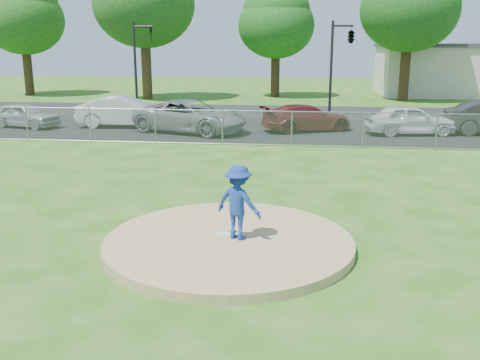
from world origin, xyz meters
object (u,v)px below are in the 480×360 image
object	(u,v)px
tree_far_left	(22,9)
tree_center	(276,16)
commercial_building	(476,69)
parked_car_silver	(26,115)
pitcher	(238,202)
traffic_signal_center	(349,38)
traffic_cone	(172,124)
parked_car_gray	(191,116)
traffic_signal_left	(139,59)
parked_car_white	(124,112)
parked_car_pearl	(410,120)
parked_car_darkred	(307,118)

from	to	relation	value
tree_far_left	tree_center	distance (m)	21.03
commercial_building	parked_car_silver	xyz separation A→B (m)	(-29.04, -22.35, -1.51)
tree_center	pitcher	distance (m)	34.41
traffic_signal_center	parked_car_silver	size ratio (longest dim) A/B	1.49
pitcher	traffic_cone	distance (m)	16.15
parked_car_silver	parked_car_gray	world-z (taller)	parked_car_gray
traffic_signal_left	parked_car_silver	distance (m)	8.13
tree_center	pitcher	world-z (taller)	tree_center
traffic_signal_left	parked_car_white	xyz separation A→B (m)	(0.84, -5.61, -2.55)
commercial_building	traffic_signal_center	distance (m)	20.17
tree_center	parked_car_gray	xyz separation A→B (m)	(-3.07, -18.89, -5.67)
commercial_building	parked_car_silver	size ratio (longest dim) A/B	4.36
tree_center	pitcher	bearing A→B (deg)	-87.97
traffic_signal_left	parked_car_pearl	distance (m)	16.80
parked_car_white	traffic_signal_left	bearing A→B (deg)	6.06
tree_far_left	traffic_signal_left	distance (m)	17.60
tree_far_left	parked_car_white	bearing A→B (deg)	-49.72
traffic_cone	parked_car_gray	world-z (taller)	parked_car_gray
parked_car_darkred	traffic_cone	bearing A→B (deg)	73.92
pitcher	parked_car_pearl	distance (m)	16.93
parked_car_pearl	traffic_signal_left	bearing A→B (deg)	59.44
tree_center	parked_car_white	size ratio (longest dim) A/B	2.03
parked_car_gray	parked_car_darkred	distance (m)	5.83
parked_car_gray	traffic_signal_center	bearing A→B (deg)	-30.32
tree_far_left	parked_car_gray	size ratio (longest dim) A/B	1.89
parked_car_darkred	parked_car_white	bearing A→B (deg)	65.02
commercial_building	tree_center	distance (m)	17.99
traffic_signal_center	parked_car_white	distance (m)	13.69
tree_center	parked_car_white	bearing A→B (deg)	-111.48
traffic_cone	parked_car_pearl	size ratio (longest dim) A/B	0.16
traffic_cone	parked_car_darkred	world-z (taller)	parked_car_darkred
parked_car_white	parked_car_pearl	bearing A→B (deg)	-95.07
commercial_building	parked_car_gray	xyz separation A→B (m)	(-20.07, -22.89, -1.36)
commercial_building	parked_car_pearl	distance (m)	24.22
parked_car_silver	parked_car_gray	distance (m)	8.98
traffic_signal_center	parked_car_gray	world-z (taller)	traffic_signal_center
tree_far_left	parked_car_darkred	size ratio (longest dim) A/B	2.35
traffic_cone	parked_car_pearl	bearing A→B (deg)	2.11
pitcher	traffic_cone	bearing A→B (deg)	-46.35
parked_car_white	parked_car_gray	bearing A→B (deg)	-110.84
parked_car_white	parked_car_darkred	distance (m)	9.57
traffic_signal_center	parked_car_white	bearing A→B (deg)	-154.77
pitcher	parked_car_white	bearing A→B (deg)	-39.05
tree_center	parked_car_darkred	bearing A→B (deg)	-81.53
traffic_signal_center	pitcher	xyz separation A→B (m)	(-3.77, -21.95, -3.60)
traffic_cone	parked_car_white	size ratio (longest dim) A/B	0.14
tree_center	traffic_signal_left	distance (m)	14.63
parked_car_gray	pitcher	bearing A→B (deg)	-145.04
traffic_signal_center	tree_far_left	bearing A→B (deg)	157.04
parked_car_white	parked_car_gray	size ratio (longest dim) A/B	0.85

